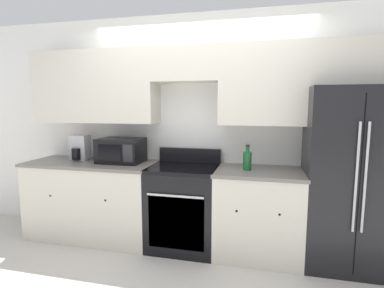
% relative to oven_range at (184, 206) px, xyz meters
% --- Properties ---
extents(ground_plane, '(12.00, 12.00, 0.00)m').
position_rel_oven_range_xyz_m(ground_plane, '(0.09, -0.31, -0.46)').
color(ground_plane, beige).
extents(wall_back, '(8.00, 0.39, 2.60)m').
position_rel_oven_range_xyz_m(wall_back, '(0.10, 0.26, 1.06)').
color(wall_back, white).
rests_on(wall_back, ground_plane).
extents(lower_cabinets_left, '(1.53, 0.64, 0.91)m').
position_rel_oven_range_xyz_m(lower_cabinets_left, '(-1.12, -0.00, -0.00)').
color(lower_cabinets_left, beige).
rests_on(lower_cabinets_left, ground_plane).
extents(lower_cabinets_right, '(0.90, 0.64, 0.91)m').
position_rel_oven_range_xyz_m(lower_cabinets_right, '(0.81, -0.00, -0.00)').
color(lower_cabinets_right, beige).
rests_on(lower_cabinets_right, ground_plane).
extents(oven_range, '(0.73, 0.65, 1.07)m').
position_rel_oven_range_xyz_m(oven_range, '(0.00, 0.00, 0.00)').
color(oven_range, black).
rests_on(oven_range, ground_plane).
extents(refrigerator, '(0.82, 0.77, 1.75)m').
position_rel_oven_range_xyz_m(refrigerator, '(1.65, 0.06, 0.41)').
color(refrigerator, black).
rests_on(refrigerator, ground_plane).
extents(microwave, '(0.50, 0.37, 0.28)m').
position_rel_oven_range_xyz_m(microwave, '(-0.77, 0.06, 0.59)').
color(microwave, black).
rests_on(microwave, lower_cabinets_left).
extents(bottle, '(0.09, 0.09, 0.26)m').
position_rel_oven_range_xyz_m(bottle, '(0.68, -0.01, 0.55)').
color(bottle, '#195928').
rests_on(bottle, lower_cabinets_right).
extents(coffee_maker, '(0.21, 0.21, 0.30)m').
position_rel_oven_range_xyz_m(coffee_maker, '(-1.33, 0.09, 0.59)').
color(coffee_maker, '#B7B7BC').
rests_on(coffee_maker, lower_cabinets_left).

